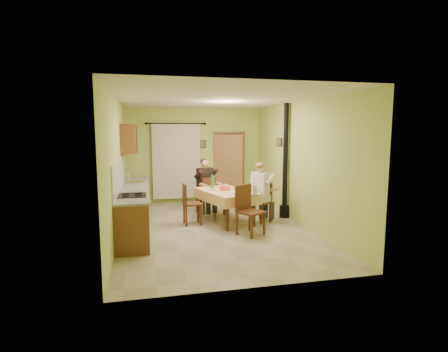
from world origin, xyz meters
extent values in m
cube|color=tan|center=(0.00, 0.00, 0.00)|extent=(4.00, 6.00, 0.01)
cube|color=#C2D86F|center=(0.00, 3.00, 1.40)|extent=(4.00, 0.04, 2.80)
cube|color=#C2D86F|center=(0.00, -3.00, 1.40)|extent=(4.00, 0.04, 2.80)
cube|color=#C2D86F|center=(-2.00, 0.00, 1.40)|extent=(0.04, 6.00, 2.80)
cube|color=#C2D86F|center=(2.00, 0.00, 1.40)|extent=(0.04, 6.00, 2.80)
cube|color=white|center=(0.00, 0.00, 2.80)|extent=(4.00, 6.00, 0.04)
cube|color=brown|center=(-1.70, 0.40, 0.44)|extent=(0.60, 3.60, 0.88)
cube|color=gray|center=(-1.70, 0.40, 0.90)|extent=(0.64, 3.64, 0.04)
cube|color=white|center=(-1.99, 0.40, 1.23)|extent=(0.02, 3.60, 0.66)
cube|color=silver|center=(-1.70, 1.20, 0.92)|extent=(0.42, 0.42, 0.03)
cube|color=black|center=(-1.70, -0.60, 0.93)|extent=(0.52, 0.56, 0.02)
cube|color=black|center=(-1.40, -0.60, 0.45)|extent=(0.01, 0.55, 0.55)
cube|color=brown|center=(-1.82, 1.70, 1.95)|extent=(0.35, 1.40, 0.70)
cylinder|color=black|center=(-0.55, 2.88, 2.35)|extent=(1.70, 0.04, 0.04)
cube|color=silver|center=(-0.55, 2.90, 1.25)|extent=(1.40, 0.06, 2.20)
cube|color=black|center=(1.05, 2.98, 1.03)|extent=(0.84, 0.03, 2.06)
cube|color=#A67345|center=(0.60, 2.97, 1.03)|extent=(0.06, 0.06, 2.12)
cube|color=#A67345|center=(1.50, 2.97, 1.03)|extent=(0.06, 0.06, 2.12)
cube|color=#A67345|center=(1.05, 2.97, 2.09)|extent=(0.96, 0.06, 0.06)
cube|color=#A67345|center=(1.02, 2.81, 1.02)|extent=(0.77, 0.35, 2.04)
cube|color=#EFC67B|center=(0.38, 0.47, 0.74)|extent=(1.37, 1.78, 0.04)
cube|color=#EFC67B|center=(0.61, -0.29, 0.63)|extent=(0.91, 0.29, 0.22)
cube|color=#EFC67B|center=(0.15, 1.22, 0.63)|extent=(0.91, 0.29, 0.22)
cube|color=#EFC67B|center=(-0.08, 0.33, 0.63)|extent=(0.48, 1.51, 0.22)
cube|color=#EFC67B|center=(0.83, 0.61, 0.63)|extent=(0.48, 1.51, 0.22)
cylinder|color=white|center=(0.19, 1.06, 0.77)|extent=(0.25, 0.25, 0.02)
ellipsoid|color=#CC7233|center=(0.19, 1.06, 0.79)|extent=(0.12, 0.12, 0.05)
cylinder|color=white|center=(0.53, -0.14, 0.77)|extent=(0.25, 0.25, 0.02)
ellipsoid|color=#CC7233|center=(0.53, -0.14, 0.79)|extent=(0.12, 0.12, 0.05)
cylinder|color=white|center=(0.74, 0.23, 0.77)|extent=(0.25, 0.25, 0.02)
ellipsoid|color=#CC7233|center=(0.74, 0.23, 0.79)|extent=(0.12, 0.12, 0.05)
cylinder|color=white|center=(0.08, 0.57, 0.77)|extent=(0.25, 0.25, 0.02)
ellipsoid|color=#CC7233|center=(0.08, 0.57, 0.79)|extent=(0.12, 0.12, 0.05)
cylinder|color=#FF5745|center=(0.36, 0.51, 0.80)|extent=(0.26, 0.26, 0.08)
cylinder|color=white|center=(0.54, -0.06, 0.77)|extent=(0.28, 0.28, 0.02)
cube|color=tan|center=(0.56, -0.09, 0.79)|extent=(0.07, 0.06, 0.03)
cube|color=tan|center=(0.54, -0.05, 0.79)|extent=(0.07, 0.07, 0.03)
cube|color=tan|center=(0.56, -0.04, 0.79)|extent=(0.07, 0.07, 0.03)
cube|color=tan|center=(0.60, -0.05, 0.79)|extent=(0.05, 0.07, 0.03)
cylinder|color=silver|center=(0.57, 0.37, 0.81)|extent=(0.07, 0.07, 0.10)
cylinder|color=silver|center=(0.46, 0.82, 0.81)|extent=(0.07, 0.07, 0.10)
cylinder|color=white|center=(0.85, -0.23, 0.88)|extent=(0.11, 0.11, 0.22)
cylinder|color=silver|center=(0.85, -0.23, 0.91)|extent=(0.02, 0.02, 0.30)
cube|color=#562A17|center=(0.08, 1.53, 0.48)|extent=(0.51, 0.51, 0.04)
cube|color=#562A17|center=(0.14, 1.36, 0.72)|extent=(0.38, 0.19, 0.45)
cube|color=#562A17|center=(0.65, -0.63, 0.48)|extent=(0.64, 0.64, 0.04)
cube|color=#562A17|center=(0.54, -0.45, 0.76)|extent=(0.41, 0.28, 0.53)
cube|color=#562A17|center=(1.19, 0.30, 0.48)|extent=(0.52, 0.52, 0.04)
cube|color=#562A17|center=(1.33, 0.39, 0.72)|extent=(0.23, 0.34, 0.43)
cube|color=#562A17|center=(-0.42, 0.47, 0.48)|extent=(0.41, 0.41, 0.04)
cube|color=#562A17|center=(-0.59, 0.46, 0.72)|extent=(0.06, 0.39, 0.45)
cube|color=black|center=(0.11, 1.43, 0.56)|extent=(0.49, 0.51, 0.16)
cube|color=black|center=(0.06, 1.55, 0.91)|extent=(0.45, 0.36, 0.54)
sphere|color=tan|center=(0.07, 1.55, 1.30)|extent=(0.21, 0.21, 0.21)
ellipsoid|color=black|center=(0.05, 1.58, 1.34)|extent=(0.21, 0.21, 0.16)
cube|color=silver|center=(1.27, 0.35, 0.56)|extent=(0.53, 0.51, 0.16)
cube|color=silver|center=(1.16, 0.28, 0.91)|extent=(0.39, 0.46, 0.54)
sphere|color=tan|center=(1.17, 0.29, 1.30)|extent=(0.21, 0.21, 0.21)
ellipsoid|color=olive|center=(1.13, 0.27, 1.34)|extent=(0.21, 0.21, 0.16)
cylinder|color=black|center=(1.90, 0.60, 1.40)|extent=(0.12, 0.12, 2.80)
cylinder|color=black|center=(1.90, 0.60, 0.15)|extent=(0.24, 0.24, 0.30)
cube|color=black|center=(0.25, 2.97, 1.75)|extent=(0.19, 0.03, 0.23)
cube|color=brown|center=(1.97, 1.20, 1.85)|extent=(0.03, 0.31, 0.21)
camera|label=1|loc=(-1.43, -7.36, 2.15)|focal=28.00mm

